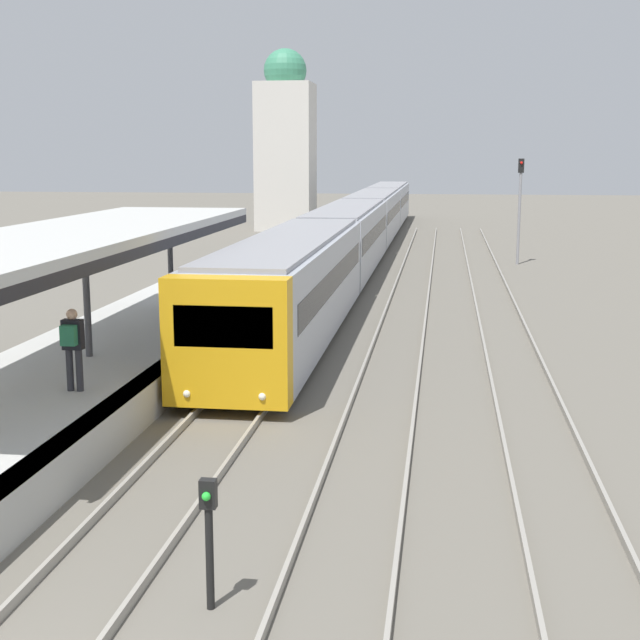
{
  "coord_description": "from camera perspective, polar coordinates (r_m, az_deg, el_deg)",
  "views": [
    {
      "loc": [
        4.44,
        -6.35,
        5.51
      ],
      "look_at": [
        1.6,
        14.13,
        1.65
      ],
      "focal_mm": 50.0,
      "sensor_mm": 36.0,
      "label": 1
    }
  ],
  "objects": [
    {
      "name": "signal_post_near",
      "position": [
        11.15,
        -7.12,
        -13.12
      ],
      "size": [
        0.2,
        0.21,
        1.67
      ],
      "color": "black",
      "rests_on": "ground_plane"
    },
    {
      "name": "person_on_platform",
      "position": [
        18.26,
        -15.56,
        -1.42
      ],
      "size": [
        0.4,
        0.4,
        1.66
      ],
      "color": "#2D2D33",
      "rests_on": "station_platform"
    },
    {
      "name": "platform_canopy",
      "position": [
        21.11,
        -14.78,
        5.35
      ],
      "size": [
        4.0,
        16.15,
        3.0
      ],
      "color": "beige",
      "rests_on": "station_platform"
    },
    {
      "name": "distant_domed_building",
      "position": [
        66.09,
        -2.21,
        11.15
      ],
      "size": [
        4.01,
        4.01,
        12.95
      ],
      "color": "silver",
      "rests_on": "ground_plane"
    },
    {
      "name": "signal_mast_far",
      "position": [
        46.12,
        12.67,
        7.58
      ],
      "size": [
        0.28,
        0.29,
        5.29
      ],
      "color": "gray",
      "rests_on": "ground_plane"
    },
    {
      "name": "train_near",
      "position": [
        49.06,
        2.69,
        6.15
      ],
      "size": [
        2.71,
        62.39,
        3.12
      ],
      "color": "gold",
      "rests_on": "ground_plane"
    }
  ]
}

